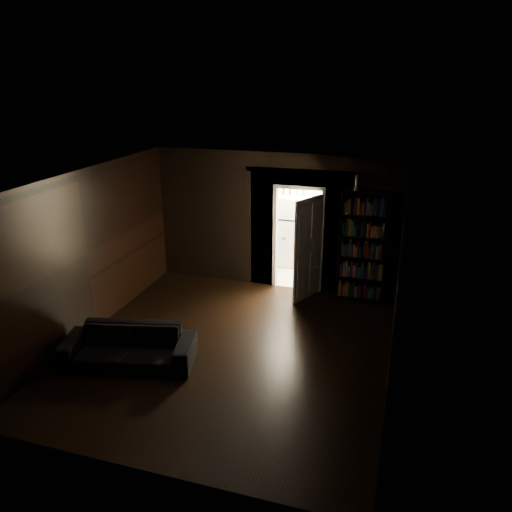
% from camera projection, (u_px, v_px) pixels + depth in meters
% --- Properties ---
extents(ground, '(5.50, 5.50, 0.00)m').
position_uv_depth(ground, '(230.00, 350.00, 8.12)').
color(ground, black).
rests_on(ground, ground).
extents(room_walls, '(5.02, 5.61, 2.84)m').
position_uv_depth(room_walls, '(249.00, 232.00, 8.50)').
color(room_walls, black).
rests_on(room_walls, ground).
extents(kitchen_alcove, '(2.20, 1.80, 2.60)m').
position_uv_depth(kitchen_alcove, '(309.00, 218.00, 11.03)').
color(kitchen_alcove, '#B9B3A1').
rests_on(kitchen_alcove, ground).
extents(sofa, '(2.13, 1.28, 0.77)m').
position_uv_depth(sofa, '(128.00, 341.00, 7.62)').
color(sofa, black).
rests_on(sofa, ground).
extents(bookshelf, '(0.90, 0.33, 2.20)m').
position_uv_depth(bookshelf, '(362.00, 247.00, 9.57)').
color(bookshelf, black).
rests_on(bookshelf, ground).
extents(refrigerator, '(0.87, 0.82, 1.65)m').
position_uv_depth(refrigerator, '(294.00, 230.00, 11.49)').
color(refrigerator, silver).
rests_on(refrigerator, ground).
extents(door, '(0.41, 0.79, 2.05)m').
position_uv_depth(door, '(308.00, 249.00, 9.65)').
color(door, white).
rests_on(door, ground).
extents(figurine, '(0.13, 0.13, 0.29)m').
position_uv_depth(figurine, '(357.00, 182.00, 9.15)').
color(figurine, white).
rests_on(figurine, bookshelf).
extents(bottles, '(0.67, 0.21, 0.27)m').
position_uv_depth(bottles, '(293.00, 189.00, 11.13)').
color(bottles, black).
rests_on(bottles, refrigerator).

